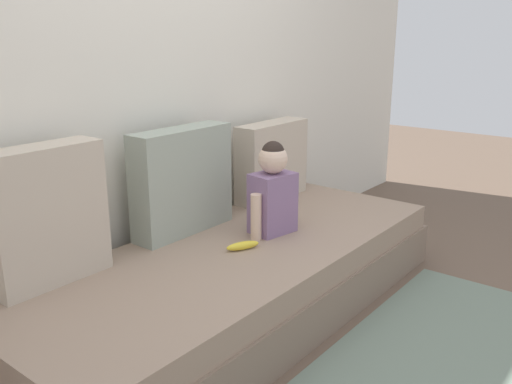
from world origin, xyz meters
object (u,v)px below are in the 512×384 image
Objects in this scene: throw_pillow_left at (47,216)px; throw_pillow_right at (272,161)px; throw_pillow_center at (183,181)px; banana at (243,246)px; toddler at (272,191)px; couch at (239,282)px.

throw_pillow_left is 1.54m from throw_pillow_right.
throw_pillow_center reaches higher than throw_pillow_right.
throw_pillow_center is 3.46× the size of banana.
toddler reaches higher than throw_pillow_right.
throw_pillow_center is 0.77m from throw_pillow_right.
couch is 0.50m from toddler.
banana is at bearing -28.27° from throw_pillow_left.
throw_pillow_center is at bearing 126.88° from toddler.
throw_pillow_center reaches higher than couch.
throw_pillow_left is 0.77m from throw_pillow_center.
banana is (-0.29, -0.04, -0.21)m from toddler.
throw_pillow_left is 1.19× the size of toddler.
banana is at bearing -172.23° from toddler.
toddler is at bearing -143.04° from throw_pillow_right.
couch is at bearing -154.07° from throw_pillow_right.
couch is 5.12× the size of toddler.
throw_pillow_center reaches higher than toddler.
throw_pillow_right reaches higher than couch.
throw_pillow_center is 1.21× the size of toddler.
throw_pillow_center is at bearing 0.00° from throw_pillow_left.
throw_pillow_left is 0.99× the size of throw_pillow_center.
couch is 0.96m from throw_pillow_right.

